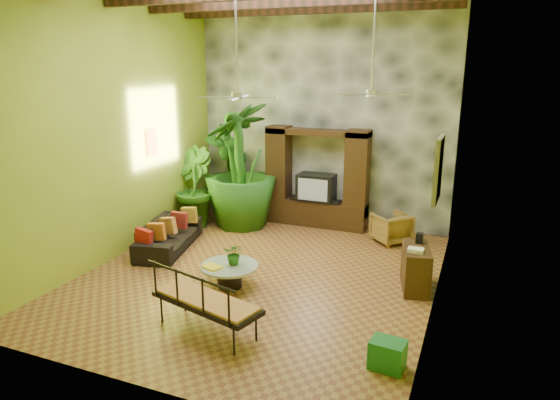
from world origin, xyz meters
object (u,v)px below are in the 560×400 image
at_px(tall_plant_a, 229,170).
at_px(iron_bench, 204,300).
at_px(side_console, 416,268).
at_px(green_bin, 387,354).
at_px(entertainment_center, 317,185).
at_px(ceiling_fan_back, 372,81).
at_px(sofa, 169,235).
at_px(coffee_table, 229,273).
at_px(ceiling_fan_front, 237,83).
at_px(wicker_armchair, 391,228).
at_px(tall_plant_c, 241,165).
at_px(tall_plant_b, 193,187).

xyz_separation_m(tall_plant_a, iron_bench, (2.40, -5.32, -0.60)).
relative_size(side_console, green_bin, 2.15).
xyz_separation_m(entertainment_center, iron_bench, (0.11, -5.31, -0.44)).
xyz_separation_m(ceiling_fan_back, sofa, (-3.90, -0.72, -3.11)).
relative_size(coffee_table, green_bin, 2.31).
xyz_separation_m(entertainment_center, coffee_table, (-0.29, -3.80, -0.71)).
bearing_deg(entertainment_center, ceiling_fan_front, -93.24).
xyz_separation_m(wicker_armchair, green_bin, (0.79, -4.64, -0.13)).
relative_size(ceiling_fan_front, coffee_table, 1.88).
bearing_deg(iron_bench, tall_plant_a, 129.26).
distance_m(entertainment_center, tall_plant_a, 2.30).
bearing_deg(tall_plant_c, entertainment_center, 24.27).
distance_m(tall_plant_c, green_bin, 6.26).
relative_size(ceiling_fan_front, side_console, 2.02).
distance_m(sofa, green_bin, 5.54).
bearing_deg(entertainment_center, tall_plant_b, -157.05).
distance_m(entertainment_center, sofa, 3.58).
distance_m(tall_plant_a, tall_plant_b, 1.20).
distance_m(ceiling_fan_front, coffee_table, 3.16).
xyz_separation_m(entertainment_center, ceiling_fan_back, (1.60, -1.94, 2.44)).
xyz_separation_m(ceiling_fan_front, wicker_armchair, (2.06, 3.02, -3.08)).
height_order(tall_plant_b, green_bin, tall_plant_b).
distance_m(entertainment_center, wicker_armchair, 2.03).
bearing_deg(ceiling_fan_back, tall_plant_c, 159.15).
bearing_deg(coffee_table, tall_plant_c, 112.95).
height_order(entertainment_center, iron_bench, entertainment_center).
xyz_separation_m(tall_plant_c, coffee_table, (1.31, -3.08, -1.19)).
height_order(tall_plant_b, side_console, tall_plant_b).
relative_size(coffee_table, side_console, 1.07).
relative_size(tall_plant_b, green_bin, 4.32).
bearing_deg(sofa, wicker_armchair, -76.11).
bearing_deg(tall_plant_c, ceiling_fan_front, -63.64).
height_order(coffee_table, side_console, side_console).
xyz_separation_m(tall_plant_b, tall_plant_c, (1.05, 0.40, 0.52)).
relative_size(tall_plant_c, green_bin, 6.75).
xyz_separation_m(wicker_armchair, side_console, (0.79, -2.15, 0.05)).
xyz_separation_m(ceiling_fan_front, side_console, (2.85, 0.87, -3.03)).
relative_size(iron_bench, side_console, 1.93).
bearing_deg(tall_plant_a, ceiling_fan_back, -26.55).
xyz_separation_m(ceiling_fan_back, coffee_table, (-1.89, -1.87, -3.15)).
height_order(ceiling_fan_front, coffee_table, ceiling_fan_front).
distance_m(wicker_armchair, iron_bench, 5.11).
distance_m(tall_plant_c, side_console, 4.79).
xyz_separation_m(side_console, green_bin, (0.00, -2.48, -0.18)).
relative_size(tall_plant_a, tall_plant_b, 1.22).
xyz_separation_m(sofa, tall_plant_c, (0.70, 1.94, 1.15)).
bearing_deg(tall_plant_b, side_console, -16.27).
bearing_deg(tall_plant_b, entertainment_center, 22.95).
xyz_separation_m(ceiling_fan_front, tall_plant_a, (-2.09, 3.54, -2.27)).
xyz_separation_m(ceiling_fan_front, iron_bench, (0.31, -1.77, -2.87)).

